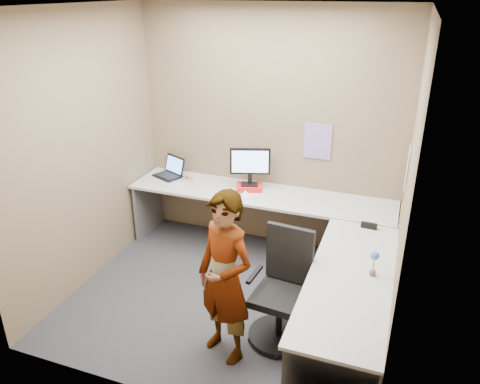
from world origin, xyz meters
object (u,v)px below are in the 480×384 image
at_px(monitor, 250,163).
at_px(desk, 283,235).
at_px(office_chair, 282,297).
at_px(person, 225,278).

bearing_deg(monitor, desk, -67.17).
bearing_deg(monitor, office_chair, -78.96).
bearing_deg(monitor, person, -95.32).
bearing_deg(office_chair, desk, 110.43).
relative_size(monitor, person, 0.30).
xyz_separation_m(office_chair, person, (-0.38, -0.36, 0.33)).
bearing_deg(person, desk, 104.22).
xyz_separation_m(monitor, person, (0.39, -1.75, -0.30)).
xyz_separation_m(monitor, office_chair, (0.77, -1.39, -0.63)).
height_order(monitor, office_chair, monitor).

